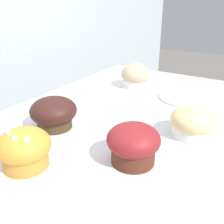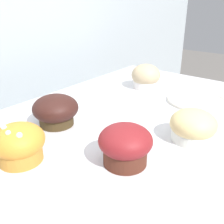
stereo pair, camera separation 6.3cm
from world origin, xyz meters
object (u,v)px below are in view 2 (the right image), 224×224
(muffin_back_left, at_px, (125,144))
(muffin_front_left, at_px, (56,110))
(muffin_front_center, at_px, (19,144))
(serving_plate, at_px, (197,100))
(muffin_front_right, at_px, (192,127))
(muffin_back_right, at_px, (146,77))

(muffin_back_left, relative_size, muffin_front_left, 0.91)
(muffin_front_center, xyz_separation_m, serving_plate, (0.52, -0.15, -0.03))
(muffin_front_center, height_order, serving_plate, muffin_front_center)
(muffin_front_center, bearing_deg, muffin_front_left, 23.96)
(muffin_front_right, bearing_deg, serving_plate, 18.77)
(muffin_back_left, relative_size, serving_plate, 0.58)
(muffin_back_left, bearing_deg, muffin_front_right, -22.31)
(muffin_back_left, bearing_deg, muffin_front_center, 125.66)
(serving_plate, bearing_deg, muffin_back_right, 85.04)
(muffin_front_center, bearing_deg, muffin_front_right, -39.67)
(muffin_front_left, distance_m, muffin_front_right, 0.33)
(muffin_back_right, height_order, muffin_front_left, muffin_back_right)
(muffin_front_left, bearing_deg, muffin_front_center, -156.04)
(muffin_front_left, bearing_deg, muffin_back_left, -97.17)
(muffin_back_left, distance_m, muffin_front_right, 0.18)
(muffin_front_left, height_order, muffin_front_right, muffin_front_left)
(serving_plate, bearing_deg, muffin_front_left, 149.37)
(muffin_front_center, xyz_separation_m, muffin_front_right, (0.28, -0.23, -0.00))
(muffin_back_right, bearing_deg, muffin_front_left, 176.50)
(serving_plate, bearing_deg, muffin_back_left, -177.93)
(muffin_back_right, xyz_separation_m, muffin_front_left, (-0.39, 0.02, -0.00))
(muffin_front_center, distance_m, muffin_front_right, 0.37)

